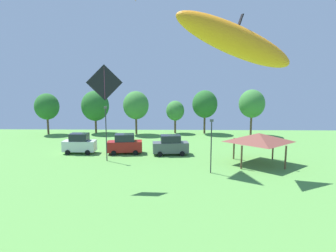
% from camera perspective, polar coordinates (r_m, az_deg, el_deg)
% --- Properties ---
extents(kite_flying_4, '(5.17, 2.52, 2.68)m').
position_cam_1_polar(kite_flying_4, '(11.89, 12.85, 15.53)').
color(kite_flying_4, orange).
extents(kite_flying_5, '(3.73, 3.32, 0.78)m').
position_cam_1_polar(kite_flying_5, '(32.38, 12.53, 10.84)').
color(kite_flying_5, blue).
extents(kite_flying_7, '(3.17, 0.73, 3.24)m').
position_cam_1_polar(kite_flying_7, '(27.73, -12.01, 8.10)').
color(kite_flying_7, black).
extents(parked_car_leftmost, '(4.23, 2.00, 2.67)m').
position_cam_1_polar(parked_car_leftmost, '(41.24, -16.51, -3.25)').
color(parked_car_leftmost, silver).
rests_on(parked_car_leftmost, ground).
extents(parked_car_second_from_left, '(4.69, 2.44, 2.62)m').
position_cam_1_polar(parked_car_second_from_left, '(39.80, -8.23, -3.43)').
color(parked_car_second_from_left, maroon).
rests_on(parked_car_second_from_left, ground).
extents(parked_car_third_from_left, '(4.75, 2.38, 2.58)m').
position_cam_1_polar(parked_car_third_from_left, '(38.84, 0.48, -3.67)').
color(parked_car_third_from_left, '#4C5156').
rests_on(parked_car_third_from_left, ground).
extents(park_pavilion, '(6.14, 5.47, 3.60)m').
position_cam_1_polar(park_pavilion, '(35.78, 16.91, -2.12)').
color(park_pavilion, brown).
rests_on(park_pavilion, ground).
extents(light_post_0, '(0.36, 0.20, 5.63)m').
position_cam_1_polar(light_post_0, '(31.04, 8.23, -3.18)').
color(light_post_0, '#2D2D33').
rests_on(light_post_0, ground).
extents(light_post_1, '(0.36, 0.20, 6.53)m').
position_cam_1_polar(light_post_1, '(36.12, -11.71, -0.88)').
color(light_post_1, '#2D2D33').
rests_on(light_post_1, ground).
extents(treeline_tree_0, '(4.25, 4.25, 7.35)m').
position_cam_1_polar(treeline_tree_0, '(57.50, -22.08, 3.44)').
color(treeline_tree_0, brown).
rests_on(treeline_tree_0, ground).
extents(treeline_tree_1, '(4.98, 4.98, 7.77)m').
position_cam_1_polar(treeline_tree_1, '(56.14, -13.70, 3.74)').
color(treeline_tree_1, brown).
rests_on(treeline_tree_1, ground).
extents(treeline_tree_2, '(4.54, 4.54, 7.74)m').
position_cam_1_polar(treeline_tree_2, '(53.52, -6.13, 3.94)').
color(treeline_tree_2, brown).
rests_on(treeline_tree_2, ground).
extents(treeline_tree_3, '(3.30, 3.30, 5.96)m').
position_cam_1_polar(treeline_tree_3, '(54.63, 1.38, 2.91)').
color(treeline_tree_3, brown).
rests_on(treeline_tree_3, ground).
extents(treeline_tree_4, '(4.52, 4.52, 7.86)m').
position_cam_1_polar(treeline_tree_4, '(54.55, 7.03, 4.15)').
color(treeline_tree_4, brown).
rests_on(treeline_tree_4, ground).
extents(treeline_tree_5, '(4.48, 4.48, 8.05)m').
position_cam_1_polar(treeline_tree_5, '(54.37, 15.68, 4.10)').
color(treeline_tree_5, brown).
rests_on(treeline_tree_5, ground).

